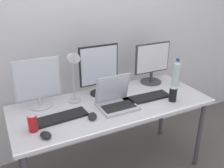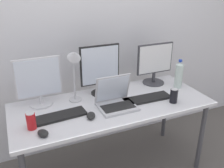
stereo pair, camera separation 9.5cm
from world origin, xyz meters
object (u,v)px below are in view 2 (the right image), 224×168
(monitor_center, at_px, (100,68))
(mouse_by_laptop, at_px, (43,133))
(mouse_by_keyboard, at_px, (91,116))
(work_desk, at_px, (112,110))
(desk_lamp, at_px, (75,66))
(keyboard_aux, at_px, (147,98))
(laptop_silver, at_px, (115,100))
(monitor_left, at_px, (39,81))
(soda_can_near_keyboard, at_px, (174,96))
(water_bottle, at_px, (179,75))
(soda_can_by_laptop, at_px, (31,121))
(keyboard_main, at_px, (59,116))
(monitor_right, at_px, (155,63))

(monitor_center, height_order, mouse_by_laptop, monitor_center)
(mouse_by_keyboard, bearing_deg, work_desk, 52.49)
(desk_lamp, bearing_deg, keyboard_aux, -18.52)
(laptop_silver, bearing_deg, monitor_left, 153.55)
(soda_can_near_keyboard, bearing_deg, water_bottle, 46.49)
(soda_can_near_keyboard, bearing_deg, monitor_left, 158.28)
(soda_can_near_keyboard, distance_m, soda_can_by_laptop, 1.18)
(laptop_silver, distance_m, keyboard_main, 0.48)
(work_desk, distance_m, laptop_silver, 0.14)
(work_desk, xyz_separation_m, soda_can_near_keyboard, (0.49, -0.20, 0.13))
(water_bottle, bearing_deg, laptop_silver, -171.50)
(work_desk, bearing_deg, laptop_silver, -84.55)
(monitor_right, relative_size, water_bottle, 1.45)
(work_desk, distance_m, water_bottle, 0.75)
(monitor_left, bearing_deg, monitor_right, 0.62)
(water_bottle, relative_size, desk_lamp, 0.58)
(water_bottle, relative_size, soda_can_near_keyboard, 2.24)
(soda_can_near_keyboard, bearing_deg, mouse_by_laptop, -177.62)
(keyboard_aux, height_order, soda_can_near_keyboard, soda_can_near_keyboard)
(monitor_left, relative_size, keyboard_main, 0.97)
(monitor_center, bearing_deg, work_desk, -84.49)
(keyboard_main, height_order, mouse_by_laptop, mouse_by_laptop)
(keyboard_aux, relative_size, mouse_by_keyboard, 3.95)
(desk_lamp, bearing_deg, monitor_right, 6.67)
(mouse_by_laptop, bearing_deg, soda_can_near_keyboard, -16.03)
(monitor_right, height_order, keyboard_main, monitor_right)
(monitor_left, relative_size, keyboard_aux, 0.95)
(mouse_by_keyboard, relative_size, desk_lamp, 0.23)
(water_bottle, bearing_deg, monitor_right, 131.03)
(monitor_right, bearing_deg, desk_lamp, -173.33)
(monitor_right, distance_m, water_bottle, 0.26)
(monitor_center, distance_m, soda_can_near_keyboard, 0.69)
(laptop_silver, xyz_separation_m, water_bottle, (0.72, 0.11, 0.07))
(monitor_center, height_order, soda_can_near_keyboard, monitor_center)
(keyboard_aux, bearing_deg, mouse_by_laptop, -167.55)
(monitor_right, bearing_deg, monitor_left, -179.38)
(monitor_center, relative_size, soda_can_near_keyboard, 3.65)
(keyboard_aux, distance_m, soda_can_by_laptop, 1.00)
(keyboard_main, distance_m, water_bottle, 1.21)
(laptop_silver, relative_size, keyboard_main, 0.72)
(monitor_left, relative_size, monitor_right, 1.00)
(monitor_left, bearing_deg, soda_can_near_keyboard, -21.72)
(mouse_by_keyboard, height_order, soda_can_by_laptop, soda_can_by_laptop)
(mouse_by_laptop, distance_m, desk_lamp, 0.60)
(work_desk, bearing_deg, water_bottle, 3.90)
(water_bottle, bearing_deg, work_desk, -176.10)
(keyboard_main, bearing_deg, soda_can_by_laptop, -164.31)
(monitor_center, bearing_deg, soda_can_by_laptop, -152.50)
(monitor_left, relative_size, soda_can_by_laptop, 3.27)
(keyboard_aux, xyz_separation_m, soda_can_near_keyboard, (0.18, -0.14, 0.05))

